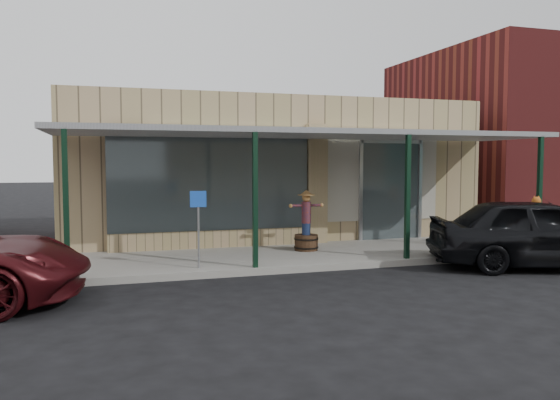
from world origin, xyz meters
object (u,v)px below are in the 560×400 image
object	(u,v)px
barrel_scarecrow	(306,230)
parked_sedan	(538,233)
barrel_pumpkin	(459,234)
handicap_sign	(198,219)

from	to	relation	value
barrel_scarecrow	parked_sedan	bearing A→B (deg)	-32.29
barrel_pumpkin	handicap_sign	world-z (taller)	handicap_sign
barrel_pumpkin	handicap_sign	size ratio (longest dim) A/B	0.44
barrel_scarecrow	barrel_pumpkin	world-z (taller)	barrel_scarecrow
barrel_pumpkin	handicap_sign	xyz separation A→B (m)	(-7.41, -1.52, 0.81)
handicap_sign	parked_sedan	distance (m)	7.50
barrel_scarecrow	barrel_pumpkin	xyz separation A→B (m)	(4.47, -0.01, -0.28)
barrel_pumpkin	barrel_scarecrow	bearing A→B (deg)	179.82
handicap_sign	parked_sedan	world-z (taller)	handicap_sign
barrel_scarecrow	handicap_sign	xyz separation A→B (m)	(-2.94, -1.53, 0.53)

